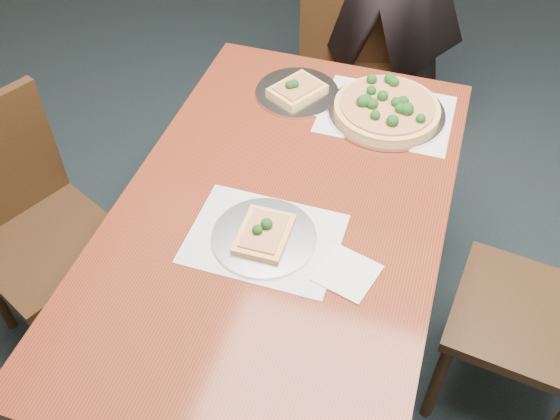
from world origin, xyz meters
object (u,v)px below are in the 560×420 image
(chair_left, at_px, (29,221))
(pizza_pan, at_px, (387,108))
(dining_table, at_px, (280,232))
(chair_far, at_px, (348,66))
(slice_plate_near, at_px, (264,235))
(slice_plate_far, at_px, (297,91))

(chair_left, bearing_deg, pizza_pan, -35.68)
(dining_table, bearing_deg, chair_far, 92.32)
(slice_plate_near, height_order, slice_plate_far, slice_plate_near)
(chair_far, bearing_deg, slice_plate_near, -103.78)
(chair_far, xyz_separation_m, slice_plate_near, (0.04, -1.20, 0.25))
(chair_far, height_order, chair_left, same)
(chair_left, bearing_deg, slice_plate_far, -25.32)
(chair_far, distance_m, slice_plate_near, 1.23)
(chair_far, relative_size, chair_left, 1.00)
(dining_table, height_order, slice_plate_near, slice_plate_near)
(pizza_pan, relative_size, slice_plate_near, 1.35)
(dining_table, bearing_deg, chair_left, -174.24)
(slice_plate_far, bearing_deg, pizza_pan, -3.50)
(slice_plate_far, bearing_deg, slice_plate_near, -81.14)
(pizza_pan, height_order, slice_plate_far, pizza_pan)
(chair_left, bearing_deg, chair_far, -9.49)
(slice_plate_near, xyz_separation_m, slice_plate_far, (-0.10, 0.64, -0.00))
(chair_left, distance_m, slice_plate_near, 0.86)
(dining_table, distance_m, chair_left, 0.85)
(dining_table, height_order, slice_plate_far, slice_plate_far)
(slice_plate_near, bearing_deg, slice_plate_far, 98.86)
(chair_left, xyz_separation_m, slice_plate_near, (0.82, -0.03, 0.25))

